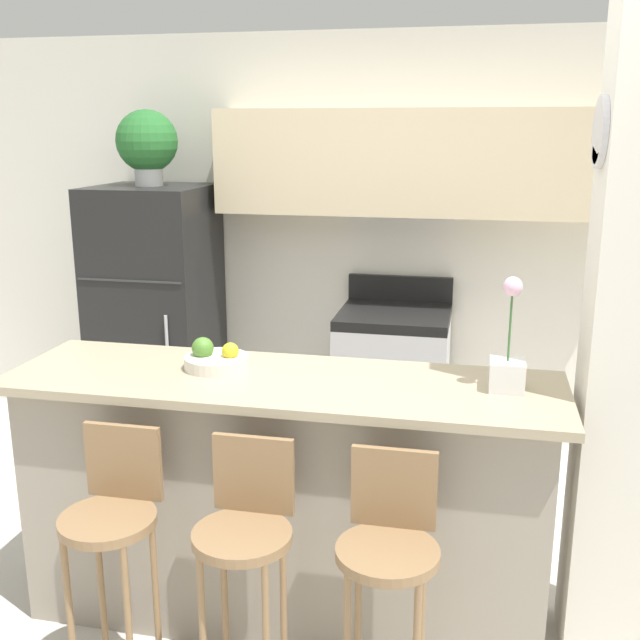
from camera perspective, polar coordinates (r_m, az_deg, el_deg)
ground_plane at (r=3.39m, az=-2.71°, el=-21.37°), size 14.00×14.00×0.00m
wall_back at (r=4.71m, az=5.04°, el=8.10°), size 5.60×0.38×2.55m
pillar_right at (r=2.90m, az=23.10°, el=-0.76°), size 0.38×0.32×2.55m
counter_bar at (r=3.11m, az=-2.83°, el=-13.49°), size 2.16×0.64×1.04m
refrigerator at (r=4.89m, az=-12.33°, el=0.35°), size 0.69×0.72×1.63m
stove_range at (r=4.63m, az=5.57°, el=-4.74°), size 0.66×0.64×1.07m
bar_stool_left at (r=2.82m, az=-15.48°, el=-14.66°), size 0.34×0.34×0.96m
bar_stool_mid at (r=2.64m, az=-5.69°, el=-16.21°), size 0.34×0.34×0.96m
bar_stool_right at (r=2.56m, az=5.26°, el=-17.39°), size 0.34×0.34×0.96m
potted_plant_on_fridge at (r=4.75m, az=-13.04°, el=12.99°), size 0.37×0.37×0.45m
orchid_vase at (r=2.82m, az=14.12°, el=-3.07°), size 0.13×0.13×0.43m
fruit_bowl at (r=3.04m, az=-7.99°, el=-2.96°), size 0.26×0.26×0.12m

